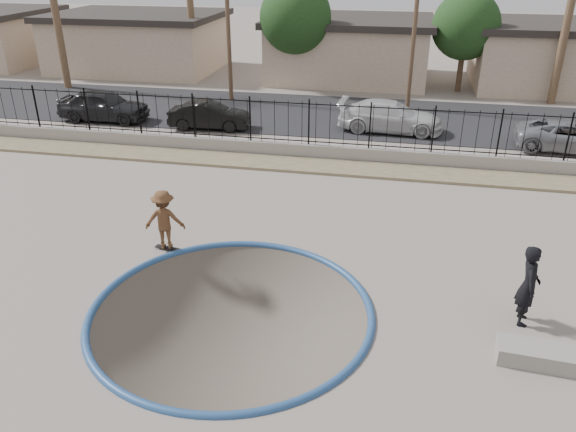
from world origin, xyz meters
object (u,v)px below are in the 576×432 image
Objects in this scene: car_d at (570,136)px; car_c at (390,116)px; concrete_ledge at (536,355)px; car_b at (209,115)px; videographer at (529,285)px; car_a at (103,105)px; skateboard at (167,248)px; skater at (165,223)px.

car_c is at bearing 85.35° from car_d.
car_b reaches higher than concrete_ledge.
car_c is at bearing 19.59° from videographer.
car_a is 14.34m from car_c.
videographer is 18.20m from car_b.
car_d is (4.05, 13.41, -0.34)m from videographer.
skateboard is at bearing 135.53° from car_d.
skateboard is 18.09m from car_d.
videographer reaches higher than skateboard.
concrete_ledge is at bearing -8.72° from skateboard.
concrete_ledge is at bearing -172.94° from videographer.
skater is 2.26× the size of skateboard.
concrete_ledge is 19.35m from car_b.
car_a is 5.70m from car_b.
car_b reaches higher than car_d.
skater is 0.39× the size of car_a.
videographer is 15.15m from car_c.
car_d is (4.01, 14.90, 0.47)m from concrete_ledge.
car_d is (16.35, 0.00, -0.00)m from car_b.
skateboard is 0.16× the size of car_c.
car_d is at bearing -11.34° from videographer.
car_a reaches higher than car_b.
concrete_ledge is 23.58m from car_a.
car_d is at bearing -91.19° from car_a.
concrete_ledge is 0.35× the size of car_d.
car_b reaches higher than skateboard.
car_c reaches higher than car_b.
videographer is 1.26× the size of concrete_ledge.
skateboard is at bearing -172.51° from car_b.
skateboard is 9.82m from videographer.
skateboard is 0.20× the size of car_b.
car_b is at bearing 101.57° from car_c.
skater is at bearing 86.01° from videographer.
skater is 0.84m from skateboard.
videographer is 22.60m from car_a.
car_a is 22.05m from car_d.
videographer is at bearing -127.73° from car_a.
skater is 9.78m from videographer.
skater is 0.88× the size of videographer.
car_a is 1.17× the size of car_b.
skater is 14.68m from car_a.
concrete_ledge is (0.04, -1.49, -0.81)m from videographer.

